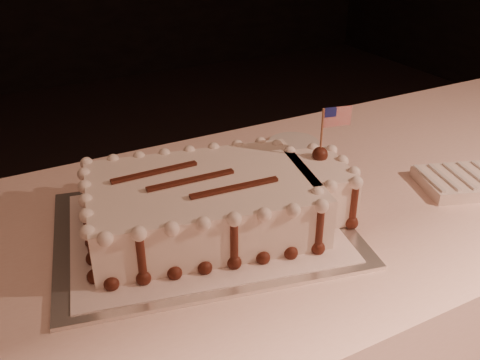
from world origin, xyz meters
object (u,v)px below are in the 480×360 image
banquet_table (248,348)px  sheet_cake (218,201)px  napkin_stack (465,181)px  side_plate (294,144)px  cake_board (204,228)px

banquet_table → sheet_cake: bearing=-166.5°
napkin_stack → side_plate: bearing=120.0°
banquet_table → sheet_cake: size_ratio=4.40×
napkin_stack → cake_board: bearing=168.6°
banquet_table → cake_board: bearing=-173.2°
sheet_cake → napkin_stack: bearing=-11.3°
banquet_table → napkin_stack: bearing=-15.4°
cake_board → napkin_stack: (0.58, -0.12, 0.01)m
cake_board → side_plate: size_ratio=4.23×
banquet_table → cake_board: size_ratio=4.34×
banquet_table → napkin_stack: size_ratio=10.46×
cake_board → napkin_stack: bearing=1.1°
banquet_table → napkin_stack: 0.63m
sheet_cake → cake_board: bearing=167.7°
banquet_table → side_plate: bearing=41.9°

